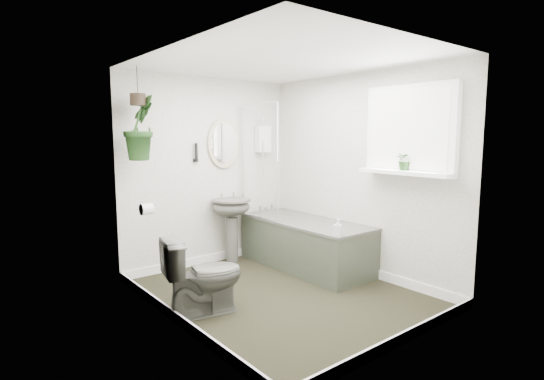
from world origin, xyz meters
TOP-DOWN VIEW (x-y plane):
  - floor at (0.00, 0.00)m, footprint 2.30×2.80m
  - ceiling at (0.00, 0.00)m, footprint 2.30×2.80m
  - wall_back at (0.00, 1.41)m, footprint 2.30×0.02m
  - wall_front at (0.00, -1.41)m, footprint 2.30×0.02m
  - wall_left at (-1.16, 0.00)m, footprint 0.02×2.80m
  - wall_right at (1.16, 0.00)m, footprint 0.02×2.80m
  - skirting at (0.00, 0.00)m, footprint 2.30×2.80m
  - bathtub at (0.80, 0.50)m, footprint 0.72×1.72m
  - bath_screen at (0.47, 0.99)m, footprint 0.04×0.72m
  - shower_box at (0.80, 1.34)m, footprint 0.20×0.10m
  - oval_mirror at (0.21, 1.37)m, footprint 0.46×0.03m
  - wall_sconce at (-0.19, 1.36)m, footprint 0.04×0.04m
  - toilet_roll_holder at (-1.10, 0.70)m, footprint 0.11×0.11m
  - window_recess at (1.09, -0.70)m, footprint 0.08×1.00m
  - window_sill at (1.02, -0.70)m, footprint 0.18×1.00m
  - window_blinds at (1.04, -0.70)m, footprint 0.01×0.86m
  - toilet at (-0.85, 0.07)m, footprint 0.77×0.54m
  - pedestal_sink at (0.21, 1.22)m, footprint 0.49×0.42m
  - sill_plant at (1.04, -0.68)m, footprint 0.22×0.20m
  - hanging_plant at (-0.97, 1.14)m, footprint 0.46×0.48m
  - soap_bottle at (0.51, -0.29)m, footprint 0.10×0.11m
  - hanging_pot at (-0.97, 1.14)m, footprint 0.16×0.16m

SIDE VIEW (x-z plane):
  - floor at x=0.00m, z-range -0.02..0.00m
  - skirting at x=0.00m, z-range 0.00..0.10m
  - bathtub at x=0.80m, z-range 0.00..0.58m
  - toilet at x=-0.85m, z-range 0.00..0.71m
  - pedestal_sink at x=0.21m, z-range 0.00..0.81m
  - soap_bottle at x=0.51m, z-range 0.58..0.76m
  - toilet_roll_holder at x=-1.10m, z-range 0.84..0.96m
  - wall_back at x=0.00m, z-range 0.00..2.30m
  - wall_front at x=0.00m, z-range 0.00..2.30m
  - wall_left at x=-1.16m, z-range 0.00..2.30m
  - wall_right at x=1.16m, z-range 0.00..2.30m
  - window_sill at x=1.02m, z-range 1.21..1.25m
  - bath_screen at x=0.47m, z-range 0.58..1.98m
  - sill_plant at x=1.04m, z-range 1.25..1.46m
  - wall_sconce at x=-0.19m, z-range 1.29..1.51m
  - oval_mirror at x=0.21m, z-range 1.19..1.81m
  - shower_box at x=0.80m, z-range 1.38..1.73m
  - window_recess at x=1.09m, z-range 1.20..2.10m
  - window_blinds at x=1.04m, z-range 1.27..2.03m
  - hanging_plant at x=-0.97m, z-range 1.34..2.02m
  - hanging_pot at x=-0.97m, z-range 1.90..2.02m
  - ceiling at x=0.00m, z-range 2.30..2.32m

